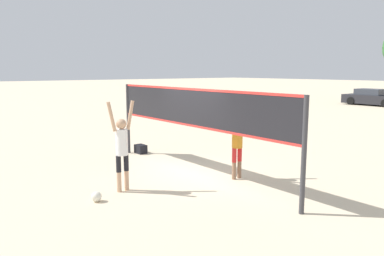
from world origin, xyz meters
name	(u,v)px	position (x,y,z in m)	size (l,w,h in m)	color
ground_plane	(192,175)	(0.00, 0.00, 0.00)	(200.00, 200.00, 0.00)	beige
volleyball_net	(192,113)	(0.00, 0.00, 1.72)	(7.25, 0.10, 2.40)	#38383D
player_spiker	(122,144)	(0.05, -2.15, 1.14)	(0.28, 0.71, 2.16)	tan
player_blocker	(237,139)	(0.99, 0.74, 1.09)	(0.28, 0.70, 2.07)	#8C664C
volleyball	(96,197)	(0.36, -2.96, 0.11)	(0.23, 0.23, 0.23)	silver
gear_bag	(141,149)	(-3.29, 0.31, 0.15)	(0.43, 0.30, 0.30)	black
parked_car_mid	(372,98)	(-7.18, 24.58, 0.61)	(4.61, 1.86, 1.35)	#232328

